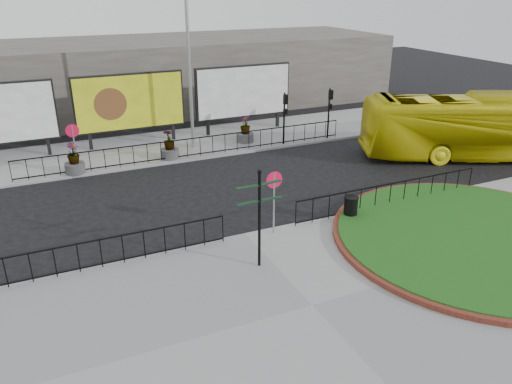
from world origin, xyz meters
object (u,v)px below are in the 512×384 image
lamp_post (189,64)px  planter_a (74,162)px  bus (480,127)px  billboard_mid (130,102)px  planter_b (169,147)px  fingerpost_sign (259,209)px  planter_c (245,132)px  litter_bin (351,208)px

lamp_post → planter_a: lamp_post is taller
bus → lamp_post: bearing=84.8°
billboard_mid → planter_b: billboard_mid is taller
fingerpost_sign → planter_b: 12.05m
fingerpost_sign → planter_c: bearing=70.3°
planter_a → planter_c: planter_c is taller
litter_bin → planter_a: size_ratio=0.62×
billboard_mid → fingerpost_sign: size_ratio=1.81×
bus → planter_a: (-20.22, 6.17, -1.02)m
billboard_mid → planter_c: bearing=-20.1°
fingerpost_sign → billboard_mid: bearing=95.5°
fingerpost_sign → planter_c: fingerpost_sign is taller
lamp_post → fingerpost_sign: lamp_post is taller
planter_c → bus: bearing=-35.6°
litter_bin → planter_c: planter_c is taller
billboard_mid → planter_a: size_ratio=3.99×
billboard_mid → bus: (16.59, -9.75, -0.88)m
litter_bin → planter_b: bearing=114.1°
planter_a → planter_b: 4.89m
billboard_mid → planter_c: 6.80m
litter_bin → planter_b: size_ratio=0.60×
billboard_mid → planter_c: (6.13, -2.25, -1.87)m
fingerpost_sign → litter_bin: 5.34m
planter_a → fingerpost_sign: bearing=-68.3°
fingerpost_sign → litter_bin: bearing=21.4°
planter_b → litter_bin: bearing=-65.9°
lamp_post → planter_c: lamp_post is taller
billboard_mid → planter_a: (-3.63, -3.57, -1.90)m
fingerpost_sign → lamp_post: bearing=83.2°
billboard_mid → bus: billboard_mid is taller
planter_a → planter_b: bearing=2.8°
litter_bin → planter_a: planter_a is taller
litter_bin → planter_c: (0.31, 11.32, 0.12)m
planter_b → fingerpost_sign: bearing=-91.1°
bus → fingerpost_sign: bearing=134.2°
bus → planter_b: (-15.34, 6.42, -1.00)m
billboard_mid → litter_bin: bearing=-66.8°
billboard_mid → fingerpost_sign: bearing=-86.2°
planter_c → litter_bin: bearing=-91.6°
planter_b → planter_c: bearing=12.5°
bus → planter_a: bus is taller
planter_b → planter_a: bearing=-177.2°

